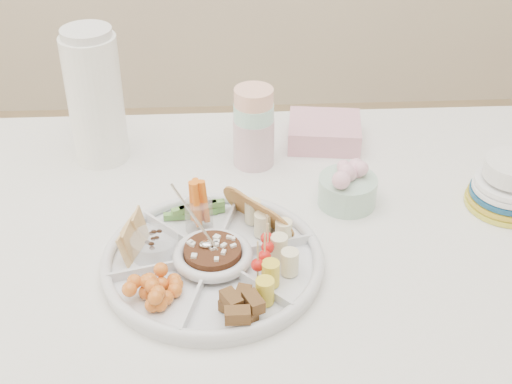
{
  "coord_description": "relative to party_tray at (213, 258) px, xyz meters",
  "views": [
    {
      "loc": [
        0.02,
        -1.02,
        1.57
      ],
      "look_at": [
        0.07,
        0.04,
        0.85
      ],
      "focal_mm": 50.0,
      "sensor_mm": 36.0,
      "label": 1
    }
  ],
  "objects": [
    {
      "name": "thermos",
      "position": [
        -0.24,
        0.39,
        0.13
      ],
      "size": [
        0.13,
        0.13,
        0.3
      ],
      "primitive_type": "cylinder",
      "rotation": [
        0.0,
        0.0,
        0.13
      ],
      "color": "white",
      "rests_on": "dining_table"
    },
    {
      "name": "napkin_stack",
      "position": [
        0.25,
        0.42,
        0.0
      ],
      "size": [
        0.17,
        0.16,
        0.05
      ],
      "primitive_type": "cube",
      "rotation": [
        0.0,
        0.0,
        -0.13
      ],
      "color": "pink",
      "rests_on": "dining_table"
    },
    {
      "name": "tortillas",
      "position": [
        0.09,
        0.09,
        0.02
      ],
      "size": [
        0.12,
        0.12,
        0.06
      ],
      "primitive_type": null,
      "rotation": [
        0.0,
        0.0,
        0.25
      ],
      "color": "#B37046",
      "rests_on": "party_tray"
    },
    {
      "name": "carrot_cucumber",
      "position": [
        -0.03,
        0.13,
        0.04
      ],
      "size": [
        0.12,
        0.12,
        0.09
      ],
      "primitive_type": null,
      "rotation": [
        0.0,
        0.0,
        0.25
      ],
      "color": "orange",
      "rests_on": "party_tray"
    },
    {
      "name": "banana_tomato",
      "position": [
        0.13,
        -0.04,
        0.04
      ],
      "size": [
        0.12,
        0.12,
        0.08
      ],
      "primitive_type": null,
      "rotation": [
        0.0,
        0.0,
        0.25
      ],
      "color": "#EACE5A",
      "rests_on": "party_tray"
    },
    {
      "name": "flower_bowl",
      "position": [
        0.26,
        0.18,
        0.02
      ],
      "size": [
        0.13,
        0.13,
        0.09
      ],
      "primitive_type": "cylinder",
      "rotation": [
        0.0,
        0.0,
        0.14
      ],
      "color": "#97C0AA",
      "rests_on": "dining_table"
    },
    {
      "name": "granola_chunks",
      "position": [
        0.03,
        -0.13,
        0.01
      ],
      "size": [
        0.13,
        0.13,
        0.05
      ],
      "primitive_type": null,
      "rotation": [
        0.0,
        0.0,
        0.25
      ],
      "color": "#493619",
      "rests_on": "party_tray"
    },
    {
      "name": "bean_dip",
      "position": [
        0.0,
        0.0,
        0.01
      ],
      "size": [
        0.12,
        0.12,
        0.04
      ],
      "primitive_type": "cylinder",
      "rotation": [
        0.0,
        0.0,
        0.25
      ],
      "color": "black",
      "rests_on": "party_tray"
    },
    {
      "name": "pita_raisins",
      "position": [
        -0.13,
        0.04,
        0.02
      ],
      "size": [
        0.14,
        0.14,
        0.06
      ],
      "primitive_type": null,
      "rotation": [
        0.0,
        0.0,
        0.25
      ],
      "color": "tan",
      "rests_on": "party_tray"
    },
    {
      "name": "plate_stack",
      "position": [
        0.58,
        0.16,
        0.03
      ],
      "size": [
        0.21,
        0.21,
        0.1
      ],
      "primitive_type": "cylinder",
      "rotation": [
        0.0,
        0.0,
        -0.34
      ],
      "color": "#EEC74E",
      "rests_on": "dining_table"
    },
    {
      "name": "cup_stack",
      "position": [
        0.09,
        0.34,
        0.1
      ],
      "size": [
        0.1,
        0.1,
        0.24
      ],
      "primitive_type": "cylinder",
      "rotation": [
        0.0,
        0.0,
        -0.19
      ],
      "color": "beige",
      "rests_on": "dining_table"
    },
    {
      "name": "party_tray",
      "position": [
        0.0,
        0.0,
        0.0
      ],
      "size": [
        0.46,
        0.46,
        0.04
      ],
      "primitive_type": "cylinder",
      "rotation": [
        0.0,
        0.0,
        0.25
      ],
      "color": "white",
      "rests_on": "dining_table"
    },
    {
      "name": "cherries",
      "position": [
        -0.09,
        -0.09,
        0.01
      ],
      "size": [
        0.13,
        0.13,
        0.04
      ],
      "primitive_type": null,
      "rotation": [
        0.0,
        0.0,
        0.25
      ],
      "color": "orange",
      "rests_on": "party_tray"
    }
  ]
}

